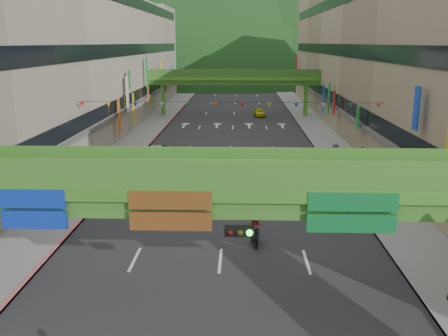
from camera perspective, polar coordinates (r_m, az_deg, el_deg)
road_slab at (r=63.02m, az=0.96°, el=4.04°), size 18.00×140.00×0.02m
sidewalk_left at (r=64.14m, az=-8.94°, el=4.10°), size 4.00×140.00×0.15m
sidewalk_right at (r=63.80m, az=10.91°, el=3.97°), size 4.00×140.00×0.15m
curb_left at (r=63.81m, az=-7.26°, el=4.12°), size 0.20×140.00×0.18m
curb_right at (r=63.52m, az=9.22°, el=4.01°), size 0.20×140.00×0.18m
building_row_left at (r=65.18m, az=-16.28°, el=12.18°), size 12.80×95.00×19.00m
building_row_right at (r=64.60m, az=18.43°, el=12.02°), size 12.80×95.00×19.00m
overpass_near at (r=18.38m, az=1.61°, el=-4.49°), size 28.00×12.27×7.10m
overpass_far at (r=77.25m, az=1.17°, el=9.94°), size 28.00×2.20×7.10m
hill_left at (r=173.13m, az=-3.47°, el=10.46°), size 168.00×140.00×112.00m
hill_right at (r=193.85m, az=9.16°, el=10.70°), size 208.00×176.00×128.00m
bunting_string at (r=42.36m, az=0.54°, el=7.21°), size 26.00×0.36×0.47m
scooter_rider_mid at (r=28.13m, az=3.63°, el=-6.93°), size 0.83×1.60×1.91m
scooter_rider_left at (r=38.68m, az=-5.28°, el=-1.09°), size 0.97×1.59×1.92m
scooter_rider_far at (r=46.42m, az=-6.93°, el=1.56°), size 0.91×1.59×2.05m
parked_scooter_row at (r=43.94m, az=12.08°, el=-0.07°), size 1.60×9.41×1.08m
car_silver at (r=48.83m, az=-7.58°, el=1.71°), size 1.47×4.04×1.32m
car_yellow at (r=77.21m, az=4.04°, el=6.34°), size 1.90×3.81×1.25m
pedestrian_dark at (r=47.68m, az=15.44°, el=1.23°), size 1.03×0.56×1.67m
pedestrian_blue at (r=47.45m, az=12.55°, el=1.45°), size 0.91×0.63×1.84m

